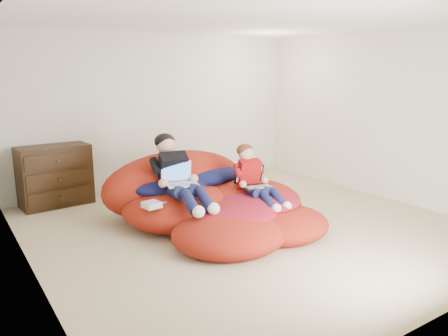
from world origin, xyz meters
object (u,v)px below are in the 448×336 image
dresser (55,176)px  older_boy (177,172)px  beanbag_pile (211,202)px  younger_boy (254,176)px  laptop_white (180,179)px  laptop_black (254,181)px

dresser → older_boy: older_boy is taller
beanbag_pile → younger_boy: size_ratio=2.83×
older_boy → beanbag_pile: bearing=-5.9°
laptop_white → laptop_black: (0.86, -0.34, -0.08)m
beanbag_pile → laptop_white: beanbag_pile is taller
beanbag_pile → older_boy: bearing=174.1°
dresser → laptop_black: bearing=-50.1°
laptop_white → laptop_black: size_ratio=0.94×
beanbag_pile → younger_boy: bearing=-43.1°
dresser → older_boy: (1.01, -1.82, 0.28)m
dresser → laptop_black: (1.87, -2.23, 0.13)m
younger_boy → laptop_black: younger_boy is taller
dresser → beanbag_pile: 2.39m
dresser → laptop_white: dresser is taller
younger_boy → laptop_black: (0.00, 0.00, -0.07)m
dresser → younger_boy: bearing=-50.1°
laptop_black → older_boy: bearing=154.2°
younger_boy → dresser: bearing=129.9°
beanbag_pile → older_boy: size_ratio=2.13×
younger_boy → laptop_white: bearing=158.2°
younger_boy → laptop_white: younger_boy is taller
laptop_white → laptop_black: bearing=-21.5°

